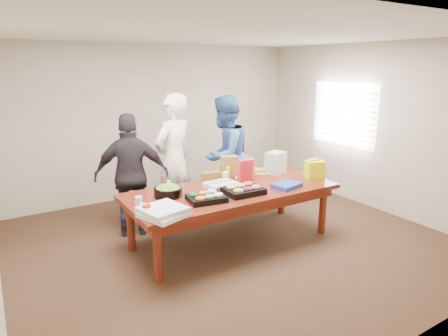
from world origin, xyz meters
TOP-DOWN VIEW (x-y plane):
  - floor at (0.00, 0.00)m, footprint 5.50×5.00m
  - ceiling at (0.00, 0.00)m, footprint 5.50×5.00m
  - wall_back at (0.00, 2.50)m, footprint 5.50×0.04m
  - wall_front at (0.00, -2.50)m, footprint 5.50×0.04m
  - wall_right at (2.75, 0.00)m, footprint 0.04×5.00m
  - window_panel at (2.72, 0.60)m, footprint 0.03×1.40m
  - window_blinds at (2.68, 0.60)m, footprint 0.04×1.36m
  - conference_table at (0.00, 0.00)m, footprint 2.80×1.20m
  - office_chair at (0.85, 1.03)m, footprint 0.77×0.77m
  - person_center at (-0.35, 1.04)m, footprint 0.84×0.71m
  - person_right at (0.49, 0.97)m, footprint 1.15×1.06m
  - person_left at (-1.04, 0.94)m, footprint 1.09×0.75m
  - veggie_tray at (-0.51, -0.23)m, footprint 0.49×0.40m
  - fruit_tray at (0.03, -0.24)m, footprint 0.49×0.40m
  - sheet_cake at (-0.09, 0.13)m, footprint 0.42×0.33m
  - salad_bowl at (-0.84, 0.17)m, footprint 0.42×0.42m
  - chip_bag_blue at (0.67, -0.33)m, footprint 0.40×0.33m
  - chip_bag_red at (0.35, 0.20)m, footprint 0.21×0.09m
  - chip_bag_yellow at (1.30, -0.17)m, footprint 0.19×0.09m
  - chip_bag_orange at (0.45, 0.25)m, footprint 0.21×0.13m
  - mayo_jar at (0.13, 0.36)m, footprint 0.10×0.10m
  - mustard_bottle at (0.20, 0.41)m, footprint 0.08×0.08m
  - dressing_bottle at (-0.76, 0.47)m, footprint 0.07×0.07m
  - ranch_bottle at (-0.78, 0.26)m, footprint 0.07×0.07m
  - banana_bunch at (0.75, 0.44)m, footprint 0.25×0.24m
  - bread_loaf at (-0.01, 0.52)m, footprint 0.29×0.15m
  - kraft_bag at (0.29, 0.52)m, footprint 0.27×0.20m
  - red_cup at (-1.30, -0.32)m, footprint 0.10×0.10m
  - clear_cup_a at (-1.30, -0.21)m, footprint 0.09×0.09m
  - clear_cup_b at (-1.27, 0.01)m, footprint 0.10×0.10m
  - pizza_box_lower at (-1.15, -0.42)m, footprint 0.56×0.56m
  - pizza_box_upper at (-1.15, -0.41)m, footprint 0.52×0.52m
  - plate_a at (0.81, 0.39)m, footprint 0.24×0.24m
  - plate_b at (0.43, 0.37)m, footprint 0.23×0.23m
  - dip_bowl_a at (0.19, 0.47)m, footprint 0.15×0.15m
  - dip_bowl_b at (-0.67, 0.31)m, footprint 0.18×0.18m
  - grocery_bag_white at (0.99, 0.31)m, footprint 0.35×0.30m
  - grocery_bag_yellow at (1.30, -0.20)m, footprint 0.29×0.24m

SIDE VIEW (x-z plane):
  - floor at x=0.00m, z-range -0.02..0.00m
  - conference_table at x=0.00m, z-range 0.00..0.75m
  - office_chair at x=0.85m, z-range 0.00..1.19m
  - plate_a at x=0.81m, z-range 0.75..0.76m
  - plate_b at x=0.43m, z-range 0.75..0.76m
  - pizza_box_lower at x=-1.15m, z-range 0.75..0.80m
  - chip_bag_blue at x=0.67m, z-range 0.75..0.80m
  - dip_bowl_a at x=0.19m, z-range 0.75..0.80m
  - dip_bowl_b at x=-0.67m, z-range 0.75..0.82m
  - veggie_tray at x=-0.51m, z-range 0.75..0.82m
  - sheet_cake at x=-0.09m, z-range 0.75..0.82m
  - fruit_tray at x=0.03m, z-range 0.75..0.82m
  - banana_bunch at x=0.75m, z-range 0.75..0.82m
  - clear_cup_a at x=-1.30m, z-range 0.75..0.86m
  - bread_loaf at x=-0.01m, z-range 0.75..0.86m
  - salad_bowl at x=-0.84m, z-range 0.75..0.87m
  - clear_cup_b at x=-1.27m, z-range 0.75..0.87m
  - red_cup at x=-1.30m, z-range 0.75..0.88m
  - mayo_jar at x=0.13m, z-range 0.75..0.88m
  - pizza_box_upper at x=-1.15m, z-range 0.80..0.85m
  - ranch_bottle at x=-0.78m, z-range 0.75..0.91m
  - mustard_bottle at x=0.20m, z-range 0.75..0.93m
  - dressing_bottle at x=-0.76m, z-range 0.75..0.93m
  - person_left at x=-1.04m, z-range 0.00..1.72m
  - grocery_bag_yellow at x=1.30m, z-range 0.75..1.00m
  - chip_bag_yellow at x=1.30m, z-range 0.75..1.03m
  - chip_bag_orange at x=0.45m, z-range 0.75..1.05m
  - chip_bag_red at x=0.35m, z-range 0.75..1.06m
  - kraft_bag at x=0.29m, z-range 0.75..1.06m
  - grocery_bag_white at x=0.99m, z-range 0.75..1.07m
  - person_right at x=0.49m, z-range 0.00..1.90m
  - person_center at x=-0.35m, z-range 0.00..1.96m
  - wall_back at x=0.00m, z-range 0.00..2.70m
  - wall_front at x=0.00m, z-range 0.00..2.70m
  - wall_right at x=2.75m, z-range 0.00..2.70m
  - window_panel at x=2.72m, z-range 0.95..2.05m
  - window_blinds at x=2.68m, z-range 1.00..2.00m
  - ceiling at x=0.00m, z-range 2.70..2.72m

